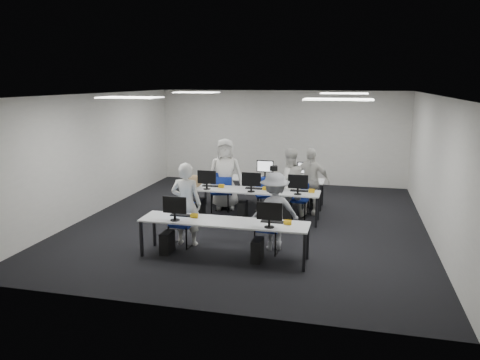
% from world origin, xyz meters
% --- Properties ---
extents(room, '(9.00, 9.02, 3.00)m').
position_xyz_m(room, '(0.00, 0.00, 1.50)').
color(room, black).
rests_on(room, ground).
extents(ceiling_panels, '(5.20, 4.60, 0.02)m').
position_xyz_m(ceiling_panels, '(0.00, 0.00, 2.98)').
color(ceiling_panels, white).
rests_on(ceiling_panels, room).
extents(desk_front, '(3.20, 0.70, 0.73)m').
position_xyz_m(desk_front, '(0.00, -2.40, 0.68)').
color(desk_front, '#AFB2B4').
rests_on(desk_front, ground).
extents(desk_mid, '(3.20, 0.70, 0.73)m').
position_xyz_m(desk_mid, '(0.00, 0.20, 0.68)').
color(desk_mid, '#AFB2B4').
rests_on(desk_mid, ground).
extents(desk_back, '(3.20, 0.70, 0.73)m').
position_xyz_m(desk_back, '(0.00, 1.60, 0.68)').
color(desk_back, '#AFB2B4').
rests_on(desk_back, ground).
extents(equipment_front, '(2.51, 0.41, 1.19)m').
position_xyz_m(equipment_front, '(-0.19, -2.42, 0.36)').
color(equipment_front, '#0B3F94').
rests_on(equipment_front, desk_front).
extents(equipment_mid, '(2.91, 0.41, 1.19)m').
position_xyz_m(equipment_mid, '(-0.19, 0.18, 0.36)').
color(equipment_mid, white).
rests_on(equipment_mid, desk_mid).
extents(equipment_back, '(2.91, 0.41, 1.19)m').
position_xyz_m(equipment_back, '(0.19, 1.62, 0.36)').
color(equipment_back, white).
rests_on(equipment_back, desk_back).
extents(chair_0, '(0.47, 0.50, 0.88)m').
position_xyz_m(chair_0, '(-1.01, -1.93, 0.28)').
color(chair_0, navy).
rests_on(chair_0, ground).
extents(chair_1, '(0.48, 0.52, 0.92)m').
position_xyz_m(chair_1, '(0.75, -1.85, 0.29)').
color(chair_1, navy).
rests_on(chair_1, ground).
extents(chair_2, '(0.59, 0.61, 0.95)m').
position_xyz_m(chair_2, '(-1.00, 0.79, 0.30)').
color(chair_2, navy).
rests_on(chair_2, ground).
extents(chair_3, '(0.57, 0.60, 0.89)m').
position_xyz_m(chair_3, '(0.17, 0.83, 0.28)').
color(chair_3, navy).
rests_on(chair_3, ground).
extents(chair_4, '(0.44, 0.48, 0.83)m').
position_xyz_m(chair_4, '(1.07, 0.67, 0.26)').
color(chair_4, navy).
rests_on(chair_4, ground).
extents(chair_5, '(0.52, 0.55, 0.89)m').
position_xyz_m(chair_5, '(-0.92, 0.95, 0.28)').
color(chair_5, navy).
rests_on(chair_5, ground).
extents(chair_6, '(0.51, 0.54, 0.91)m').
position_xyz_m(chair_6, '(0.16, 1.03, 0.29)').
color(chair_6, navy).
rests_on(chair_6, ground).
extents(chair_7, '(0.52, 0.56, 0.96)m').
position_xyz_m(chair_7, '(1.04, 1.16, 0.30)').
color(chair_7, navy).
rests_on(chair_7, ground).
extents(handbag, '(0.41, 0.30, 0.31)m').
position_xyz_m(handbag, '(-1.45, 0.17, 0.88)').
color(handbag, '#A07352').
rests_on(handbag, desk_mid).
extents(student_0, '(0.64, 0.44, 1.71)m').
position_xyz_m(student_0, '(-0.94, -1.86, 0.86)').
color(student_0, '#B8B8AE').
rests_on(student_0, ground).
extents(student_1, '(1.01, 0.91, 1.70)m').
position_xyz_m(student_1, '(0.80, 0.70, 0.85)').
color(student_1, '#B8B8AE').
rests_on(student_1, ground).
extents(student_2, '(1.02, 0.80, 1.84)m').
position_xyz_m(student_2, '(-0.92, 1.03, 0.92)').
color(student_2, '#B8B8AE').
rests_on(student_2, ground).
extents(student_3, '(1.00, 0.45, 1.68)m').
position_xyz_m(student_3, '(1.28, 1.04, 0.84)').
color(student_3, '#B8B8AE').
rests_on(student_3, ground).
extents(photographer, '(1.14, 0.88, 1.56)m').
position_xyz_m(photographer, '(0.85, -1.70, 0.78)').
color(photographer, slate).
rests_on(photographer, ground).
extents(dslr_camera, '(0.19, 0.22, 0.10)m').
position_xyz_m(dslr_camera, '(0.79, -1.53, 1.61)').
color(dslr_camera, black).
rests_on(dslr_camera, photographer).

